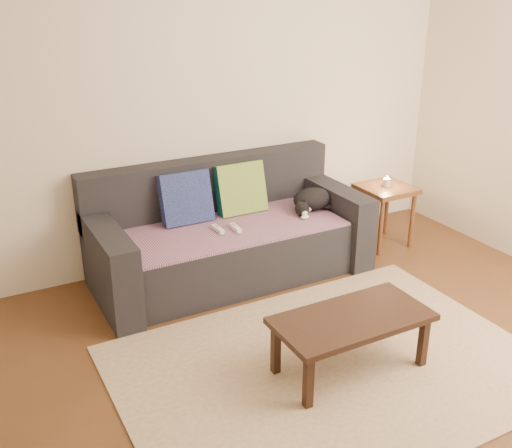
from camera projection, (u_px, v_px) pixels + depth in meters
name	position (u px, v px, depth m)	size (l,w,h in m)	color
ground	(345.00, 381.00, 3.49)	(4.50, 4.50, 0.00)	brown
back_wall	(202.00, 101.00, 4.63)	(4.50, 0.04, 2.60)	beige
sofa	(228.00, 238.00, 4.66)	(2.10, 0.94, 0.87)	#232328
throw_blanket	(233.00, 227.00, 4.54)	(1.66, 0.74, 0.02)	#4A2B52
cushion_navy	(186.00, 198.00, 4.55)	(0.40, 0.10, 0.40)	#14114A
cushion_green	(241.00, 189.00, 4.76)	(0.40, 0.10, 0.40)	#0C4C43
cat	(312.00, 200.00, 4.82)	(0.41, 0.30, 0.18)	black
wii_remote_a	(218.00, 229.00, 4.44)	(0.15, 0.04, 0.03)	white
wii_remote_b	(236.00, 228.00, 4.46)	(0.15, 0.04, 0.03)	white
side_table	(386.00, 197.00, 5.14)	(0.43, 0.43, 0.53)	brown
candle	(387.00, 182.00, 5.09)	(0.06, 0.06, 0.09)	beige
rug	(331.00, 367.00, 3.61)	(2.50, 1.80, 0.01)	tan
coffee_table	(352.00, 323.00, 3.48)	(0.93, 0.46, 0.37)	black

